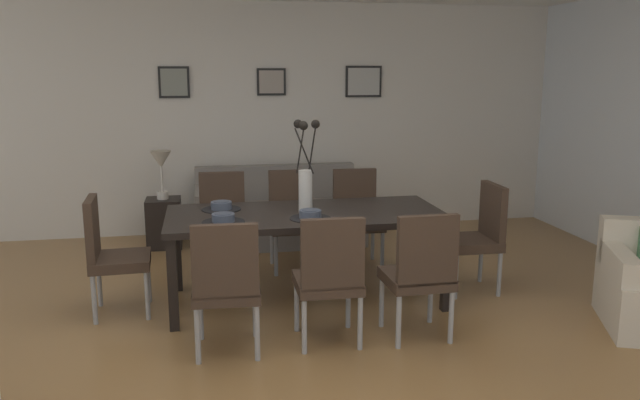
{
  "coord_description": "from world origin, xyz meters",
  "views": [
    {
      "loc": [
        -0.55,
        -4.05,
        1.87
      ],
      "look_at": [
        0.42,
        1.13,
        0.77
      ],
      "focal_mm": 35.48,
      "sensor_mm": 36.0,
      "label": 1
    }
  ],
  "objects": [
    {
      "name": "bowl_near_right",
      "position": [
        -0.41,
        1.04,
        0.78
      ],
      "size": [
        0.17,
        0.17,
        0.07
      ],
      "color": "#475166",
      "rests_on": "dining_table"
    },
    {
      "name": "dining_table",
      "position": [
        0.25,
        0.82,
        0.67
      ],
      "size": [
        2.2,
        0.98,
        0.74
      ],
      "color": "black",
      "rests_on": "ground"
    },
    {
      "name": "dining_chair_mid_right",
      "position": [
        0.89,
        1.7,
        0.51
      ],
      "size": [
        0.45,
        0.45,
        0.92
      ],
      "color": "#3D2D23",
      "rests_on": "ground"
    },
    {
      "name": "dining_chair_mid_left",
      "position": [
        0.9,
        -0.09,
        0.51
      ],
      "size": [
        0.45,
        0.45,
        0.92
      ],
      "color": "#3D2D23",
      "rests_on": "ground"
    },
    {
      "name": "dining_chair_near_right",
      "position": [
        -0.39,
        1.74,
        0.51
      ],
      "size": [
        0.46,
        0.46,
        0.92
      ],
      "color": "#3D2D23",
      "rests_on": "ground"
    },
    {
      "name": "framed_picture_left",
      "position": [
        -0.83,
        3.18,
        1.72
      ],
      "size": [
        0.33,
        0.03,
        0.34
      ],
      "color": "black"
    },
    {
      "name": "bowl_near_left",
      "position": [
        -0.41,
        0.6,
        0.78
      ],
      "size": [
        0.17,
        0.17,
        0.07
      ],
      "color": "#475166",
      "rests_on": "dining_table"
    },
    {
      "name": "dining_chair_near_left",
      "position": [
        -0.43,
        -0.09,
        0.51
      ],
      "size": [
        0.46,
        0.46,
        0.92
      ],
      "color": "#3D2D23",
      "rests_on": "ground"
    },
    {
      "name": "ground_plane",
      "position": [
        0.0,
        0.0,
        0.0
      ],
      "size": [
        9.0,
        9.0,
        0.0
      ],
      "primitive_type": "plane",
      "color": "olive"
    },
    {
      "name": "dining_chair_far_right",
      "position": [
        0.27,
        1.74,
        0.51
      ],
      "size": [
        0.44,
        0.44,
        0.92
      ],
      "color": "#3D2D23",
      "rests_on": "ground"
    },
    {
      "name": "bowl_far_left",
      "position": [
        0.25,
        0.6,
        0.78
      ],
      "size": [
        0.17,
        0.17,
        0.07
      ],
      "color": "#475166",
      "rests_on": "dining_table"
    },
    {
      "name": "table_lamp",
      "position": [
        -0.98,
        2.67,
        0.89
      ],
      "size": [
        0.22,
        0.22,
        0.51
      ],
      "color": "beige",
      "rests_on": "side_table"
    },
    {
      "name": "placemat_far_left",
      "position": [
        0.25,
        0.6,
        0.74
      ],
      "size": [
        0.32,
        0.32,
        0.01
      ],
      "primitive_type": "cylinder",
      "color": "black",
      "rests_on": "dining_table"
    },
    {
      "name": "dining_chair_far_left",
      "position": [
        0.27,
        -0.06,
        0.51
      ],
      "size": [
        0.45,
        0.45,
        0.92
      ],
      "color": "#3D2D23",
      "rests_on": "ground"
    },
    {
      "name": "dining_chair_head_west",
      "position": [
        -1.27,
        0.8,
        0.51
      ],
      "size": [
        0.46,
        0.46,
        0.92
      ],
      "color": "#3D2D23",
      "rests_on": "ground"
    },
    {
      "name": "dining_chair_head_east",
      "position": [
        1.74,
        0.8,
        0.51
      ],
      "size": [
        0.45,
        0.45,
        0.92
      ],
      "color": "#3D2D23",
      "rests_on": "ground"
    },
    {
      "name": "back_wall_panel",
      "position": [
        0.0,
        3.25,
        1.3
      ],
      "size": [
        9.0,
        0.1,
        2.6
      ],
      "primitive_type": "cube",
      "color": "silver",
      "rests_on": "ground"
    },
    {
      "name": "placemat_near_right",
      "position": [
        -0.41,
        1.04,
        0.74
      ],
      "size": [
        0.32,
        0.32,
        0.01
      ],
      "primitive_type": "cylinder",
      "color": "black",
      "rests_on": "dining_table"
    },
    {
      "name": "placemat_near_left",
      "position": [
        -0.41,
        0.6,
        0.74
      ],
      "size": [
        0.32,
        0.32,
        0.01
      ],
      "primitive_type": "cylinder",
      "color": "black",
      "rests_on": "dining_table"
    },
    {
      "name": "framed_picture_right",
      "position": [
        1.32,
        3.18,
        1.72
      ],
      "size": [
        0.42,
        0.03,
        0.36
      ],
      "color": "black"
    },
    {
      "name": "centerpiece_vase",
      "position": [
        0.25,
        0.82,
        1.02
      ],
      "size": [
        0.21,
        0.23,
        0.73
      ],
      "color": "silver",
      "rests_on": "dining_table"
    },
    {
      "name": "side_table",
      "position": [
        -0.98,
        2.67,
        0.26
      ],
      "size": [
        0.36,
        0.36,
        0.52
      ],
      "primitive_type": "cube",
      "color": "black",
      "rests_on": "ground"
    },
    {
      "name": "framed_picture_center",
      "position": [
        0.25,
        3.18,
        1.72
      ],
      "size": [
        0.33,
        0.03,
        0.3
      ],
      "color": "black"
    },
    {
      "name": "sofa",
      "position": [
        0.26,
        2.7,
        0.28
      ],
      "size": [
        1.8,
        0.84,
        0.8
      ],
      "color": "gray",
      "rests_on": "ground"
    }
  ]
}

